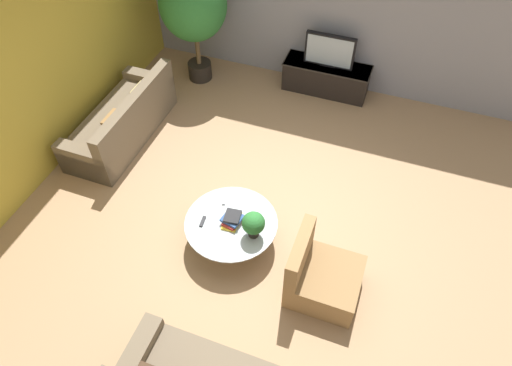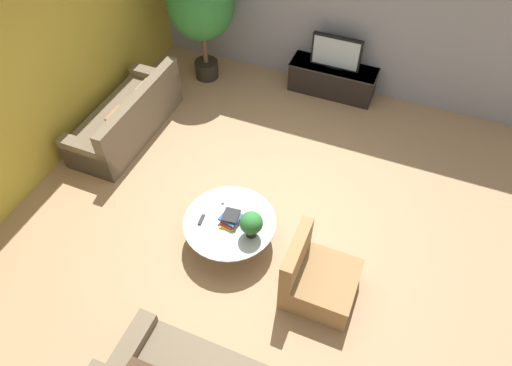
# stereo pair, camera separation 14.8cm
# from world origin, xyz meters

# --- Properties ---
(ground_plane) EXTENTS (24.00, 24.00, 0.00)m
(ground_plane) POSITION_xyz_m (0.00, 0.00, 0.00)
(ground_plane) COLOR #9E7A56
(back_wall_stone) EXTENTS (7.40, 0.12, 3.00)m
(back_wall_stone) POSITION_xyz_m (0.00, 3.26, 1.50)
(back_wall_stone) COLOR gray
(back_wall_stone) RESTS_ON ground
(side_wall_left) EXTENTS (0.12, 7.40, 3.00)m
(side_wall_left) POSITION_xyz_m (-3.26, 0.20, 1.50)
(side_wall_left) COLOR gold
(side_wall_left) RESTS_ON ground
(media_console) EXTENTS (1.47, 0.50, 0.52)m
(media_console) POSITION_xyz_m (0.10, 2.94, 0.27)
(media_console) COLOR black
(media_console) RESTS_ON ground
(television) EXTENTS (0.82, 0.13, 0.55)m
(television) POSITION_xyz_m (0.10, 2.94, 0.79)
(television) COLOR black
(television) RESTS_ON media_console
(coffee_table) EXTENTS (1.16, 1.16, 0.39)m
(coffee_table) POSITION_xyz_m (-0.23, -0.56, 0.28)
(coffee_table) COLOR black
(coffee_table) RESTS_ON ground
(couch_by_wall) EXTENTS (0.84, 2.07, 0.84)m
(couch_by_wall) POSITION_xyz_m (-2.56, 0.72, 0.28)
(couch_by_wall) COLOR brown
(couch_by_wall) RESTS_ON ground
(armchair_wicker) EXTENTS (0.80, 0.76, 0.86)m
(armchair_wicker) POSITION_xyz_m (1.00, -0.85, 0.27)
(armchair_wicker) COLOR olive
(armchair_wicker) RESTS_ON ground
(potted_palm_tall) EXTENTS (1.09, 1.09, 1.99)m
(potted_palm_tall) POSITION_xyz_m (-2.11, 2.54, 1.35)
(potted_palm_tall) COLOR black
(potted_palm_tall) RESTS_ON ground
(potted_plant_tabletop) EXTENTS (0.28, 0.28, 0.37)m
(potted_plant_tabletop) POSITION_xyz_m (0.09, -0.64, 0.60)
(potted_plant_tabletop) COLOR black
(potted_plant_tabletop) RESTS_ON coffee_table
(book_stack) EXTENTS (0.27, 0.32, 0.12)m
(book_stack) POSITION_xyz_m (-0.22, -0.55, 0.45)
(book_stack) COLOR gold
(book_stack) RESTS_ON coffee_table
(remote_black) EXTENTS (0.06, 0.16, 0.02)m
(remote_black) POSITION_xyz_m (-0.57, -0.67, 0.40)
(remote_black) COLOR black
(remote_black) RESTS_ON coffee_table
(remote_silver) EXTENTS (0.10, 0.16, 0.02)m
(remote_silver) POSITION_xyz_m (-0.46, -0.27, 0.40)
(remote_silver) COLOR gray
(remote_silver) RESTS_ON coffee_table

